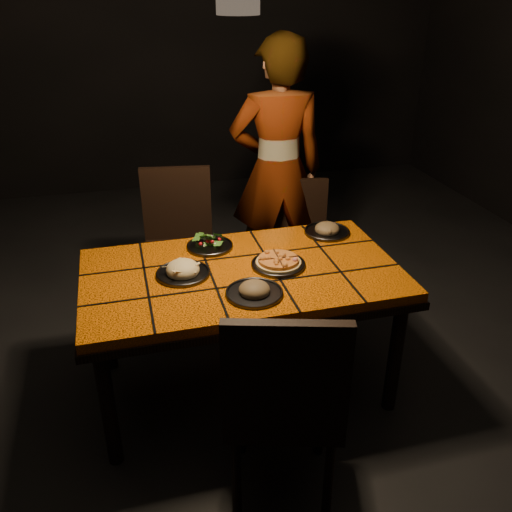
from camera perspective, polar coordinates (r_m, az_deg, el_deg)
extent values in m
cube|color=black|center=(3.20, -1.35, -13.68)|extent=(6.00, 7.00, 0.04)
cube|color=black|center=(5.91, -10.14, 21.21)|extent=(6.00, 0.04, 3.00)
cube|color=orange|center=(2.77, -1.51, -1.93)|extent=(1.60, 0.90, 0.05)
cube|color=black|center=(2.79, -1.50, -2.74)|extent=(1.62, 0.92, 0.04)
cylinder|color=black|center=(2.65, -15.30, -15.16)|extent=(0.07, 0.07, 0.66)
cylinder|color=black|center=(2.93, 14.41, -10.30)|extent=(0.07, 0.07, 0.66)
cylinder|color=black|center=(3.24, -15.56, -6.49)|extent=(0.07, 0.07, 0.66)
cylinder|color=black|center=(3.48, 8.75, -3.26)|extent=(0.07, 0.07, 0.66)
cube|color=black|center=(2.35, 2.85, -14.89)|extent=(0.58, 0.58, 0.04)
cube|color=black|center=(2.01, 3.15, -13.03)|extent=(0.46, 0.17, 0.51)
cylinder|color=black|center=(2.68, 6.85, -16.32)|extent=(0.04, 0.04, 0.48)
cylinder|color=black|center=(2.67, -1.57, -16.28)|extent=(0.04, 0.04, 0.48)
cylinder|color=black|center=(2.42, 7.62, -22.46)|extent=(0.04, 0.04, 0.48)
cylinder|color=black|center=(2.41, -2.07, -22.44)|extent=(0.04, 0.04, 0.48)
cube|color=black|center=(3.54, -8.16, 0.25)|extent=(0.52, 0.52, 0.04)
cube|color=black|center=(3.62, -8.34, 5.50)|extent=(0.45, 0.11, 0.49)
cylinder|color=black|center=(3.52, -10.95, -4.90)|extent=(0.04, 0.04, 0.46)
cylinder|color=black|center=(3.50, -4.98, -4.66)|extent=(0.04, 0.04, 0.46)
cylinder|color=black|center=(3.84, -10.56, -2.02)|extent=(0.04, 0.04, 0.46)
cylinder|color=black|center=(3.82, -5.10, -1.78)|extent=(0.04, 0.04, 0.46)
cube|color=black|center=(3.75, 4.67, 0.83)|extent=(0.47, 0.47, 0.04)
cube|color=black|center=(3.82, 4.57, 5.10)|extent=(0.38, 0.13, 0.42)
cylinder|color=black|center=(3.71, 2.33, -3.25)|extent=(0.03, 0.03, 0.40)
cylinder|color=black|center=(3.73, 7.14, -3.20)|extent=(0.03, 0.03, 0.40)
cylinder|color=black|center=(3.98, 2.12, -0.97)|extent=(0.03, 0.03, 0.40)
cylinder|color=black|center=(4.00, 6.59, -0.94)|extent=(0.03, 0.03, 0.40)
imported|color=brown|center=(3.76, 2.25, 8.95)|extent=(0.69, 0.49, 1.80)
cylinder|color=#3B3B40|center=(2.80, 2.36, -0.93)|extent=(0.28, 0.28, 0.01)
torus|color=#3B3B40|center=(2.79, 2.36, -0.79)|extent=(0.28, 0.28, 0.01)
cylinder|color=tan|center=(2.79, 2.37, -0.70)|extent=(0.25, 0.25, 0.01)
cylinder|color=#CD8235|center=(2.78, 2.37, -0.42)|extent=(0.22, 0.22, 0.02)
cylinder|color=#3B3B40|center=(2.73, -7.69, -1.87)|extent=(0.27, 0.27, 0.01)
torus|color=#3B3B40|center=(2.73, -7.70, -1.73)|extent=(0.27, 0.27, 0.01)
ellipsoid|color=#FBE2A5|center=(2.72, -7.72, -1.36)|extent=(0.16, 0.16, 0.09)
cylinder|color=#3B3B40|center=(3.00, -4.88, 1.01)|extent=(0.25, 0.25, 0.01)
torus|color=#3B3B40|center=(2.99, -4.88, 1.14)|extent=(0.26, 0.26, 0.01)
cylinder|color=#3B3B40|center=(2.54, -0.18, -3.97)|extent=(0.27, 0.27, 0.01)
torus|color=#3B3B40|center=(2.54, -0.18, -3.81)|extent=(0.27, 0.27, 0.01)
ellipsoid|color=brown|center=(2.53, -0.18, -3.42)|extent=(0.16, 0.16, 0.09)
cylinder|color=#3B3B40|center=(3.18, 7.47, 2.50)|extent=(0.26, 0.26, 0.01)
torus|color=#3B3B40|center=(3.18, 7.48, 2.63)|extent=(0.26, 0.26, 0.01)
ellipsoid|color=brown|center=(3.17, 7.50, 2.96)|extent=(0.16, 0.16, 0.09)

